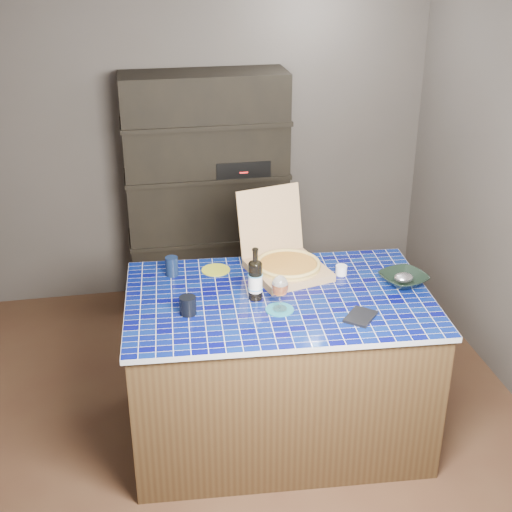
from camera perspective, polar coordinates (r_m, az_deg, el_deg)
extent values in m
plane|color=#503622|center=(4.54, -1.20, -12.36)|extent=(3.50, 3.50, 0.00)
plane|color=#4E4944|center=(5.54, -4.33, 9.28)|extent=(3.50, 0.00, 3.50)
plane|color=#4E4944|center=(2.42, 5.53, -13.75)|extent=(3.50, 0.00, 3.50)
cube|color=black|center=(5.44, -3.94, 5.12)|extent=(1.20, 0.40, 1.80)
cube|color=black|center=(5.35, -1.27, 7.37)|extent=(0.40, 0.32, 0.12)
cube|color=#46321B|center=(4.14, 1.77, -9.00)|extent=(1.68, 1.11, 0.88)
cube|color=#040648|center=(3.90, 1.86, -3.45)|extent=(1.73, 1.16, 0.03)
cube|color=tan|center=(4.12, 2.58, -1.15)|extent=(0.49, 0.49, 0.05)
cube|color=tan|center=(4.23, 1.13, 2.85)|extent=(0.41, 0.19, 0.40)
cylinder|color=tan|center=(4.11, 2.58, -0.80)|extent=(0.37, 0.37, 0.01)
cylinder|color=maroon|center=(4.11, 2.59, -0.66)|extent=(0.33, 0.33, 0.01)
torus|color=tan|center=(4.11, 2.59, -0.59)|extent=(0.38, 0.38, 0.02)
cylinder|color=black|center=(3.82, -0.06, -2.06)|extent=(0.07, 0.07, 0.21)
ellipsoid|color=black|center=(3.77, -0.06, -0.65)|extent=(0.07, 0.07, 0.04)
cylinder|color=black|center=(3.75, -0.06, 0.03)|extent=(0.03, 0.03, 0.08)
cylinder|color=silver|center=(3.82, -0.06, -2.19)|extent=(0.08, 0.08, 0.09)
cylinder|color=#3D99D1|center=(3.84, -0.06, -2.58)|extent=(0.08, 0.08, 0.01)
cylinder|color=#3D99D1|center=(3.80, -0.06, -1.53)|extent=(0.08, 0.08, 0.01)
cylinder|color=#17697C|center=(3.76, 1.90, -4.31)|extent=(0.15, 0.15, 0.01)
cylinder|color=white|center=(3.75, 1.91, -4.24)|extent=(0.08, 0.08, 0.01)
cylinder|color=white|center=(3.73, 1.91, -3.65)|extent=(0.01, 0.01, 0.08)
ellipsoid|color=white|center=(3.69, 1.93, -2.42)|extent=(0.09, 0.09, 0.12)
cylinder|color=#C55B1F|center=(3.69, 1.93, -2.57)|extent=(0.07, 0.07, 0.05)
cylinder|color=white|center=(3.68, 1.94, -2.12)|extent=(0.07, 0.07, 0.02)
cylinder|color=black|center=(3.72, -5.47, -3.96)|extent=(0.09, 0.09, 0.10)
cube|color=black|center=(3.72, 8.37, -4.82)|extent=(0.21, 0.22, 0.01)
imported|color=black|center=(4.09, 11.71, -1.83)|extent=(0.32, 0.32, 0.06)
ellipsoid|color=silver|center=(4.08, 11.73, -1.71)|extent=(0.11, 0.09, 0.05)
cylinder|color=white|center=(4.14, 6.84, -1.13)|extent=(0.07, 0.07, 0.06)
cylinder|color=black|center=(4.12, -6.75, -0.82)|extent=(0.07, 0.07, 0.11)
cylinder|color=#9BA222|center=(4.18, -3.24, -1.12)|extent=(0.17, 0.17, 0.01)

